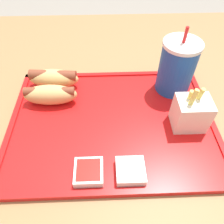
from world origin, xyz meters
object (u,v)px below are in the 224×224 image
(sauce_cup_ketchup, at_px, (89,172))
(sauce_cup_mayo, at_px, (130,171))
(fries_carton, at_px, (191,113))
(soda_cup, at_px, (177,67))
(hot_dog_far, at_px, (54,78))
(hot_dog_near, at_px, (50,94))

(sauce_cup_ketchup, bearing_deg, sauce_cup_mayo, -0.52)
(fries_carton, bearing_deg, sauce_cup_mayo, -140.46)
(soda_cup, relative_size, hot_dog_far, 1.28)
(hot_dog_far, distance_m, fries_carton, 0.34)
(fries_carton, distance_m, sauce_cup_mayo, 0.18)
(sauce_cup_ketchup, bearing_deg, hot_dog_far, 110.88)
(fries_carton, bearing_deg, hot_dog_near, 165.49)
(hot_dog_near, xyz_separation_m, fries_carton, (0.31, -0.08, 0.01))
(hot_dog_far, distance_m, hot_dog_near, 0.06)
(fries_carton, bearing_deg, hot_dog_far, 155.84)
(hot_dog_far, relative_size, sauce_cup_mayo, 2.45)
(fries_carton, bearing_deg, soda_cup, 93.90)
(hot_dog_near, distance_m, fries_carton, 0.32)
(soda_cup, relative_size, sauce_cup_ketchup, 3.13)
(hot_dog_near, relative_size, fries_carton, 1.18)
(soda_cup, relative_size, hot_dog_near, 1.30)
(hot_dog_near, bearing_deg, hot_dog_far, 90.00)
(fries_carton, height_order, sauce_cup_mayo, fries_carton)
(sauce_cup_mayo, relative_size, sauce_cup_ketchup, 1.00)
(soda_cup, bearing_deg, sauce_cup_mayo, -118.94)
(hot_dog_far, xyz_separation_m, sauce_cup_ketchup, (0.10, -0.25, -0.02))
(sauce_cup_mayo, bearing_deg, soda_cup, 61.06)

